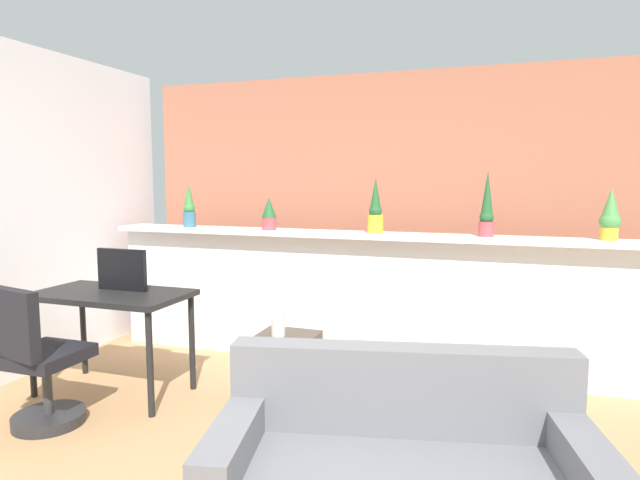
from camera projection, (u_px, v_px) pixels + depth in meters
name	position (u px, v px, depth m)	size (l,w,h in m)	color
divider_wall	(370.00, 302.00, 4.46)	(4.66, 0.16, 1.08)	white
plant_shelf	(369.00, 235.00, 4.36)	(4.66, 0.33, 0.04)	white
brick_wall_behind	(386.00, 212.00, 4.94)	(4.66, 0.10, 2.50)	#AD664C
potted_plant_0	(189.00, 208.00, 4.86)	(0.11, 0.11, 0.39)	#386B84
potted_plant_1	(269.00, 213.00, 4.59)	(0.13, 0.13, 0.28)	#B7474C
potted_plant_2	(375.00, 211.00, 4.30)	(0.13, 0.13, 0.44)	gold
potted_plant_3	(487.00, 209.00, 4.05)	(0.11, 0.11, 0.50)	#B7474C
potted_plant_4	(610.00, 216.00, 3.80)	(0.14, 0.14, 0.37)	gold
desk	(111.00, 304.00, 3.87)	(1.10, 0.60, 0.75)	black
tv_monitor	(122.00, 270.00, 3.90)	(0.40, 0.04, 0.30)	black
office_chair	(37.00, 368.00, 3.35)	(0.48, 0.49, 0.91)	#262628
side_cube_shelf	(285.00, 371.00, 3.67)	(0.40, 0.41, 0.50)	#4C4238
vase_on_shelf	(278.00, 326.00, 3.64)	(0.09, 0.09, 0.14)	silver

